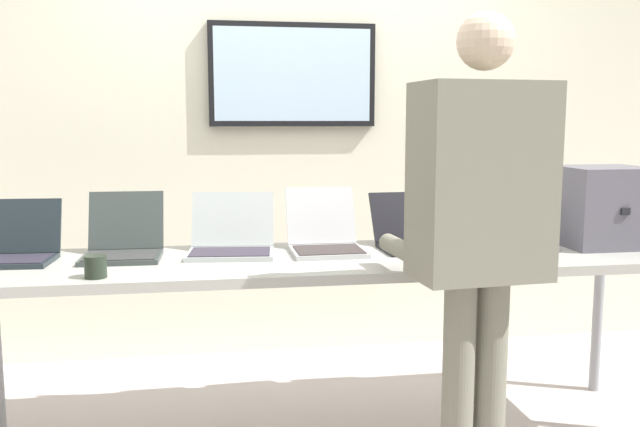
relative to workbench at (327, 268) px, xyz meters
The scene contains 11 objects.
back_wall 1.30m from the workbench, 90.02° to the left, with size 8.00×0.11×2.75m.
workbench is the anchor object (origin of this frame).
equipment_box 1.30m from the workbench, ahead, with size 0.37×0.35×0.36m.
laptop_station_0 1.29m from the workbench, behind, with size 0.36×0.32×0.24m.
laptop_station_1 0.86m from the workbench, behind, with size 0.32×0.35×0.26m.
laptop_station_2 0.43m from the workbench, 161.95° to the left, with size 0.39×0.38×0.25m.
laptop_station_3 0.16m from the workbench, 84.24° to the left, with size 0.32×0.38×0.27m.
laptop_station_4 0.46m from the workbench, 17.38° to the left, with size 0.36×0.39×0.24m.
laptop_station_5 0.87m from the workbench, ahead, with size 0.36×0.36×0.23m.
person 0.80m from the workbench, 56.50° to the right, with size 0.47×0.61×1.70m.
coffee_mug 0.94m from the workbench, 164.47° to the right, with size 0.08×0.08×0.08m.
Camera 1 is at (-0.47, -2.74, 1.35)m, focal length 37.68 mm.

